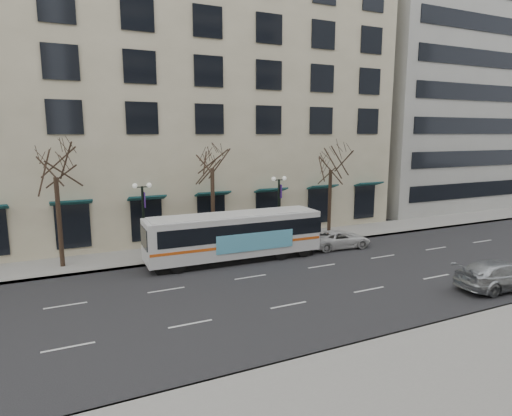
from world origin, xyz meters
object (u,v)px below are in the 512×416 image
tree_far_mid (212,154)px  silver_car (500,275)px  tree_far_right (331,158)px  lamp_post_right (279,207)px  tree_far_left (54,161)px  white_pickup (340,239)px  lamp_post_left (144,218)px  city_bus (236,235)px

tree_far_mid → silver_car: (11.63, -13.91, -6.14)m
tree_far_right → lamp_post_right: (-4.99, -0.60, -3.48)m
tree_far_left → lamp_post_right: tree_far_left is taller
tree_far_left → white_pickup: 19.94m
tree_far_right → lamp_post_left: tree_far_right is taller
lamp_post_left → white_pickup: lamp_post_left is taller
lamp_post_left → tree_far_right: bearing=2.3°
tree_far_left → white_pickup: tree_far_left is taller
tree_far_right → silver_car: (1.63, -13.91, -5.65)m
tree_far_right → silver_car: tree_far_right is taller
tree_far_right → city_bus: 11.00m
white_pickup → lamp_post_right: bearing=59.4°
tree_far_mid → lamp_post_right: bearing=-6.8°
tree_far_right → lamp_post_right: bearing=-173.1°
lamp_post_left → silver_car: bearing=-38.7°
tree_far_mid → silver_car: 19.14m
tree_far_left → lamp_post_right: (15.01, -0.60, -3.75)m
tree_far_mid → tree_far_right: bearing=-0.0°
tree_far_left → lamp_post_right: size_ratio=1.60×
tree_far_right → city_bus: bearing=-162.4°
tree_far_right → white_pickup: 6.76m
tree_far_mid → silver_car: tree_far_mid is taller
tree_far_right → lamp_post_right: 6.11m
tree_far_left → tree_far_right: 20.00m
lamp_post_right → city_bus: bearing=-151.9°
white_pickup → silver_car: bearing=-159.6°
silver_car → lamp_post_right: bearing=31.0°
tree_far_right → lamp_post_right: tree_far_right is taller
city_bus → white_pickup: city_bus is taller
tree_far_mid → city_bus: bearing=-80.4°
white_pickup → tree_far_right: bearing=-16.5°
tree_far_mid → tree_far_left: bearing=-180.0°
lamp_post_left → lamp_post_right: same height
lamp_post_left → white_pickup: size_ratio=1.12×
tree_far_left → lamp_post_left: tree_far_left is taller
city_bus → lamp_post_left: bearing=157.5°
tree_far_left → tree_far_right: bearing=0.0°
lamp_post_right → white_pickup: (3.70, -2.66, -2.30)m
tree_far_mid → lamp_post_left: 6.40m
tree_far_left → lamp_post_left: 6.29m
tree_far_left → city_bus: (10.51, -3.01, -4.96)m
tree_far_left → city_bus: 12.00m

